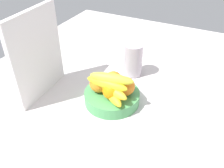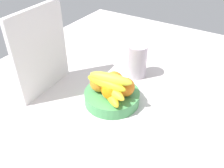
# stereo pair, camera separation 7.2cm
# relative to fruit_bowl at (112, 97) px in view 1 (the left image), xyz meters

# --- Properties ---
(ground_plane) EXTENTS (1.80, 1.40, 0.03)m
(ground_plane) POSITION_rel_fruit_bowl_xyz_m (0.03, -0.01, -0.04)
(ground_plane) COLOR silver
(fruit_bowl) EXTENTS (0.22, 0.22, 0.05)m
(fruit_bowl) POSITION_rel_fruit_bowl_xyz_m (0.00, 0.00, 0.00)
(fruit_bowl) COLOR #4B9D59
(fruit_bowl) RESTS_ON ground_plane
(orange_front_left) EXTENTS (0.07, 0.07, 0.07)m
(orange_front_left) POSITION_rel_fruit_bowl_xyz_m (0.03, 0.01, 0.06)
(orange_front_left) COLOR orange
(orange_front_left) RESTS_ON fruit_bowl
(orange_front_right) EXTENTS (0.07, 0.07, 0.07)m
(orange_front_right) POSITION_rel_fruit_bowl_xyz_m (-0.02, 0.05, 0.06)
(orange_front_right) COLOR orange
(orange_front_right) RESTS_ON fruit_bowl
(orange_center) EXTENTS (0.07, 0.07, 0.07)m
(orange_center) POSITION_rel_fruit_bowl_xyz_m (-0.03, -0.02, 0.06)
(orange_center) COLOR orange
(orange_center) RESTS_ON fruit_bowl
(orange_back_left) EXTENTS (0.07, 0.07, 0.07)m
(orange_back_left) POSITION_rel_fruit_bowl_xyz_m (0.01, -0.05, 0.06)
(orange_back_left) COLOR orange
(orange_back_left) RESTS_ON fruit_bowl
(banana_bunch) EXTENTS (0.14, 0.18, 0.11)m
(banana_bunch) POSITION_rel_fruit_bowl_xyz_m (-0.03, -0.00, 0.08)
(banana_bunch) COLOR yellow
(banana_bunch) RESTS_ON fruit_bowl
(cutting_board) EXTENTS (0.28, 0.03, 0.36)m
(cutting_board) POSITION_rel_fruit_bowl_xyz_m (-0.07, 0.29, 0.16)
(cutting_board) COLOR white
(cutting_board) RESTS_ON ground_plane
(thermos_tumbler) EXTENTS (0.09, 0.09, 0.16)m
(thermos_tumbler) POSITION_rel_fruit_bowl_xyz_m (0.23, 0.01, 0.05)
(thermos_tumbler) COLOR #BCAEBB
(thermos_tumbler) RESTS_ON ground_plane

